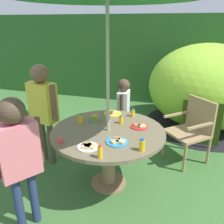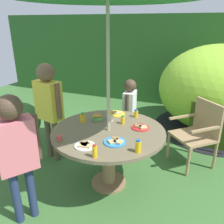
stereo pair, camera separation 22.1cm
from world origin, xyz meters
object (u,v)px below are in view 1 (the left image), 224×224
at_px(plate_far_right, 113,113).
at_px(juice_bottle_center_back, 100,152).
at_px(garden_table, 108,141).
at_px(juice_bottle_mid_left, 142,145).
at_px(wooden_chair, 192,127).
at_px(plate_near_right, 117,141).
at_px(juice_bottle_near_left, 80,119).
at_px(child_in_yellow_shirt, 43,103).
at_px(child_in_pink_shirt, 18,150).
at_px(cup_near, 60,140).
at_px(potted_plant, 14,126).
at_px(child_in_white_shirt, 123,104).
at_px(juice_bottle_mid_right, 133,113).
at_px(juice_bottle_far_left, 121,120).
at_px(plate_center_front, 139,126).
at_px(dome_tent, 205,87).
at_px(plate_back_edge, 88,146).
at_px(snack_bowl, 95,118).
at_px(cup_far, 108,119).

height_order(plate_far_right, juice_bottle_center_back, juice_bottle_center_back).
distance_m(garden_table, juice_bottle_mid_left, 0.60).
bearing_deg(wooden_chair, plate_far_right, -111.98).
relative_size(plate_near_right, juice_bottle_near_left, 1.86).
relative_size(child_in_yellow_shirt, child_in_pink_shirt, 1.06).
relative_size(child_in_yellow_shirt, juice_bottle_center_back, 10.91).
distance_m(wooden_chair, juice_bottle_mid_left, 1.40).
xyz_separation_m(child_in_yellow_shirt, juice_bottle_near_left, (0.61, -0.16, -0.10)).
bearing_deg(cup_near, juice_bottle_center_back, -17.23).
distance_m(potted_plant, plate_far_right, 1.56).
bearing_deg(child_in_white_shirt, juice_bottle_mid_left, 16.91).
relative_size(potted_plant, juice_bottle_mid_left, 5.85).
height_order(potted_plant, juice_bottle_mid_left, juice_bottle_mid_left).
relative_size(wooden_chair, juice_bottle_mid_left, 7.02).
bearing_deg(juice_bottle_mid_right, plate_near_right, -90.46).
distance_m(juice_bottle_near_left, juice_bottle_far_left, 0.50).
xyz_separation_m(wooden_chair, juice_bottle_near_left, (-1.37, -0.82, 0.29)).
bearing_deg(child_in_white_shirt, plate_center_front, 21.72).
bearing_deg(child_in_yellow_shirt, plate_near_right, -8.95).
height_order(dome_tent, plate_near_right, dome_tent).
height_order(juice_bottle_mid_left, juice_bottle_mid_right, juice_bottle_mid_left).
relative_size(juice_bottle_center_back, cup_near, 2.25).
height_order(child_in_white_shirt, child_in_pink_shirt, child_in_pink_shirt).
xyz_separation_m(plate_far_right, plate_back_edge, (0.02, -0.94, 0.00)).
height_order(dome_tent, cup_near, dome_tent).
height_order(juice_bottle_far_left, juice_bottle_center_back, juice_bottle_center_back).
distance_m(juice_bottle_near_left, juice_bottle_mid_left, 0.95).
height_order(dome_tent, plate_far_right, dome_tent).
xyz_separation_m(child_in_yellow_shirt, snack_bowl, (0.75, -0.01, -0.13)).
bearing_deg(dome_tent, plate_back_edge, -110.27).
relative_size(garden_table, plate_far_right, 5.52).
bearing_deg(plate_far_right, plate_back_edge, -88.84).
bearing_deg(child_in_white_shirt, potted_plant, -69.42).
height_order(child_in_yellow_shirt, child_in_pink_shirt, child_in_yellow_shirt).
height_order(cup_near, cup_far, same).
distance_m(dome_tent, potted_plant, 3.45).
bearing_deg(garden_table, child_in_yellow_shirt, 166.10).
bearing_deg(plate_far_right, child_in_yellow_shirt, -164.34).
xyz_separation_m(potted_plant, juice_bottle_far_left, (1.71, -0.09, 0.36)).
distance_m(juice_bottle_near_left, juice_bottle_mid_right, 0.71).
relative_size(child_in_pink_shirt, plate_near_right, 5.72).
bearing_deg(juice_bottle_near_left, plate_back_edge, -59.42).
bearing_deg(cup_far, wooden_chair, 31.50).
bearing_deg(juice_bottle_mid_right, dome_tent, 59.56).
height_order(potted_plant, juice_bottle_far_left, juice_bottle_far_left).
bearing_deg(cup_far, juice_bottle_center_back, -77.61).
height_order(plate_center_front, plate_back_edge, same).
xyz_separation_m(juice_bottle_center_back, cup_far, (-0.19, 0.84, -0.03)).
relative_size(snack_bowl, juice_bottle_mid_right, 1.26).
relative_size(dome_tent, juice_bottle_center_back, 18.06).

